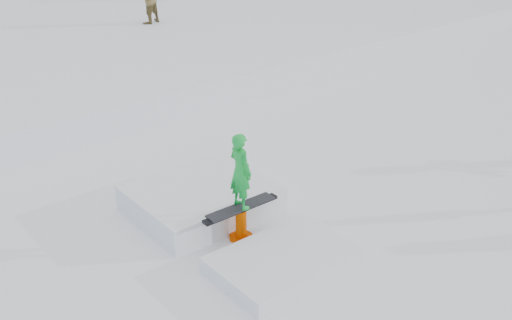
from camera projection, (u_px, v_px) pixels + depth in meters
ground at (305, 264)px, 11.15m from camera, size 120.00×120.00×0.00m
jib_rail_feature at (223, 212)px, 12.14m from camera, size 2.60×4.40×2.11m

